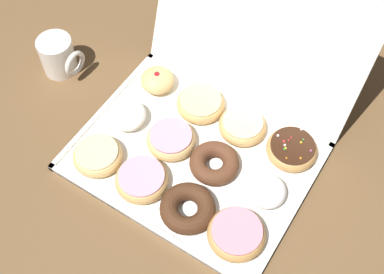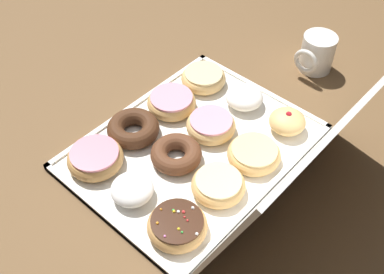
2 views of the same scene
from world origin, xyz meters
name	(u,v)px [view 2 (image 2 of 2)]	position (x,y,z in m)	size (l,w,h in m)	color
ground_plane	(193,149)	(0.00, 0.00, 0.00)	(3.00, 3.00, 0.00)	brown
donut_box	(193,147)	(0.00, 0.00, 0.01)	(0.52, 0.40, 0.01)	white
box_lid_open	(309,156)	(0.00, 0.27, 0.18)	(0.52, 0.38, 0.01)	white
glazed_ring_donut_0	(203,78)	(-0.18, -0.12, 0.03)	(0.11, 0.11, 0.04)	#E5B770
pink_frosted_donut_1	(172,102)	(-0.06, -0.12, 0.03)	(0.12, 0.12, 0.04)	tan
chocolate_cake_ring_donut_2	(133,128)	(0.06, -0.12, 0.03)	(0.12, 0.12, 0.04)	#472816
pink_frosted_donut_3	(95,158)	(0.18, -0.12, 0.03)	(0.12, 0.12, 0.04)	tan
powdered_filled_donut_4	(245,98)	(-0.18, 0.00, 0.03)	(0.09, 0.09, 0.05)	white
pink_frosted_donut_5	(211,125)	(-0.06, 0.00, 0.03)	(0.11, 0.11, 0.04)	#E5B770
chocolate_cake_ring_donut_6	(175,153)	(0.06, 0.00, 0.03)	(0.11, 0.11, 0.04)	#59331E
powdered_filled_donut_7	(134,191)	(0.18, 0.00, 0.03)	(0.09, 0.09, 0.04)	white
jelly_filled_donut_8	(287,121)	(-0.18, 0.12, 0.03)	(0.08, 0.08, 0.05)	#E5B770
glazed_ring_donut_9	(254,154)	(-0.06, 0.12, 0.03)	(0.12, 0.12, 0.03)	tan
glazed_ring_donut_10	(218,185)	(0.06, 0.12, 0.03)	(0.11, 0.11, 0.04)	tan
sprinkle_donut_11	(177,225)	(0.18, 0.12, 0.03)	(0.12, 0.12, 0.04)	tan
coffee_mug	(317,53)	(-0.43, 0.05, 0.05)	(0.11, 0.09, 0.10)	white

